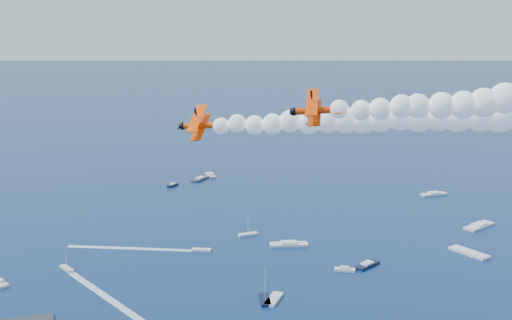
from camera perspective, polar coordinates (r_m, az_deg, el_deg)
The scene contains 5 objects.
biplane_lead at distance 90.52m, azimuth 5.11°, elevation 4.17°, with size 6.96×7.81×4.70m, color #E93B04, non-canonical shape.
biplane_trail at distance 101.08m, azimuth -4.57°, elevation 2.92°, with size 6.90×7.73×4.66m, color #FF4705, non-canonical shape.
smoke_trail_trail at distance 96.92m, azimuth 10.62°, elevation 3.53°, with size 49.92×21.29×9.73m, color white, non-canonical shape.
spectator_boats at distance 193.44m, azimuth 7.10°, elevation -8.59°, with size 207.54×181.44×0.70m.
boat_wakes at distance 192.03m, azimuth -11.57°, elevation -9.01°, with size 53.20×45.86×0.04m.
Camera 1 is at (55.27, -61.55, 68.93)m, focal length 47.58 mm.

